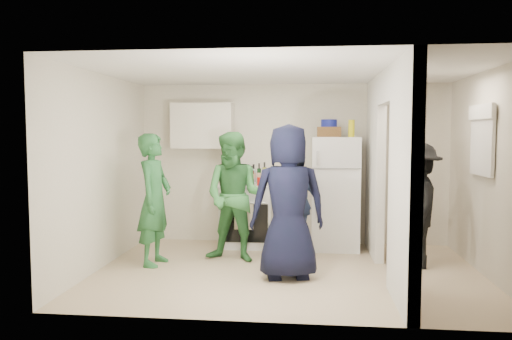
{
  "coord_description": "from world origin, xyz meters",
  "views": [
    {
      "loc": [
        0.25,
        -6.16,
        1.75
      ],
      "look_at": [
        -0.44,
        0.4,
        1.25
      ],
      "focal_mm": 35.0,
      "sensor_mm": 36.0,
      "label": 1
    }
  ],
  "objects_px": {
    "stove": "(247,215)",
    "yellow_cup_stack_top": "(351,128)",
    "person_green_left": "(154,199)",
    "person_navy": "(288,202)",
    "fridge": "(335,193)",
    "person_nook": "(417,205)",
    "person_green_center": "(235,197)",
    "person_denim": "(295,203)",
    "blue_bowl": "(329,123)",
    "wicker_basket": "(329,132)"
  },
  "relations": [
    {
      "from": "person_denim",
      "to": "yellow_cup_stack_top",
      "type": "bearing_deg",
      "value": 87.39
    },
    {
      "from": "yellow_cup_stack_top",
      "to": "person_denim",
      "type": "relative_size",
      "value": 0.16
    },
    {
      "from": "person_green_left",
      "to": "person_navy",
      "type": "bearing_deg",
      "value": -98.39
    },
    {
      "from": "person_denim",
      "to": "person_navy",
      "type": "relative_size",
      "value": 0.86
    },
    {
      "from": "person_green_left",
      "to": "blue_bowl",
      "type": "bearing_deg",
      "value": -56.42
    },
    {
      "from": "blue_bowl",
      "to": "wicker_basket",
      "type": "bearing_deg",
      "value": 0.0
    },
    {
      "from": "yellow_cup_stack_top",
      "to": "person_green_left",
      "type": "height_order",
      "value": "yellow_cup_stack_top"
    },
    {
      "from": "person_green_left",
      "to": "person_navy",
      "type": "xyz_separation_m",
      "value": [
        1.78,
        -0.45,
        0.06
      ]
    },
    {
      "from": "blue_bowl",
      "to": "person_green_left",
      "type": "height_order",
      "value": "blue_bowl"
    },
    {
      "from": "person_nook",
      "to": "blue_bowl",
      "type": "bearing_deg",
      "value": -125.65
    },
    {
      "from": "wicker_basket",
      "to": "person_navy",
      "type": "height_order",
      "value": "person_navy"
    },
    {
      "from": "fridge",
      "to": "blue_bowl",
      "type": "height_order",
      "value": "blue_bowl"
    },
    {
      "from": "person_green_center",
      "to": "person_denim",
      "type": "relative_size",
      "value": 1.1
    },
    {
      "from": "person_green_left",
      "to": "person_denim",
      "type": "xyz_separation_m",
      "value": [
        1.84,
        0.37,
        -0.07
      ]
    },
    {
      "from": "stove",
      "to": "fridge",
      "type": "xyz_separation_m",
      "value": [
        1.33,
        -0.03,
        0.36
      ]
    },
    {
      "from": "stove",
      "to": "wicker_basket",
      "type": "distance_m",
      "value": 1.77
    },
    {
      "from": "wicker_basket",
      "to": "person_denim",
      "type": "height_order",
      "value": "wicker_basket"
    },
    {
      "from": "blue_bowl",
      "to": "person_nook",
      "type": "distance_m",
      "value": 1.82
    },
    {
      "from": "person_green_center",
      "to": "person_nook",
      "type": "relative_size",
      "value": 1.08
    },
    {
      "from": "wicker_basket",
      "to": "person_green_center",
      "type": "relative_size",
      "value": 0.2
    },
    {
      "from": "yellow_cup_stack_top",
      "to": "person_nook",
      "type": "xyz_separation_m",
      "value": [
        0.78,
        -0.82,
        -0.99
      ]
    },
    {
      "from": "wicker_basket",
      "to": "person_nook",
      "type": "distance_m",
      "value": 1.74
    },
    {
      "from": "fridge",
      "to": "wicker_basket",
      "type": "bearing_deg",
      "value": 153.43
    },
    {
      "from": "blue_bowl",
      "to": "yellow_cup_stack_top",
      "type": "relative_size",
      "value": 0.96
    },
    {
      "from": "person_green_left",
      "to": "person_nook",
      "type": "bearing_deg",
      "value": -80.07
    },
    {
      "from": "fridge",
      "to": "person_denim",
      "type": "bearing_deg",
      "value": -126.07
    },
    {
      "from": "person_green_center",
      "to": "person_navy",
      "type": "bearing_deg",
      "value": -34.04
    },
    {
      "from": "stove",
      "to": "blue_bowl",
      "type": "distance_m",
      "value": 1.87
    },
    {
      "from": "wicker_basket",
      "to": "blue_bowl",
      "type": "bearing_deg",
      "value": 0.0
    },
    {
      "from": "wicker_basket",
      "to": "person_nook",
      "type": "height_order",
      "value": "wicker_basket"
    },
    {
      "from": "wicker_basket",
      "to": "yellow_cup_stack_top",
      "type": "distance_m",
      "value": 0.36
    },
    {
      "from": "stove",
      "to": "person_green_left",
      "type": "bearing_deg",
      "value": -132.1
    },
    {
      "from": "person_green_center",
      "to": "person_nook",
      "type": "height_order",
      "value": "person_green_center"
    },
    {
      "from": "stove",
      "to": "yellow_cup_stack_top",
      "type": "xyz_separation_m",
      "value": [
        1.55,
        -0.13,
        1.32
      ]
    },
    {
      "from": "fridge",
      "to": "person_denim",
      "type": "distance_m",
      "value": 0.98
    },
    {
      "from": "yellow_cup_stack_top",
      "to": "person_denim",
      "type": "height_order",
      "value": "yellow_cup_stack_top"
    },
    {
      "from": "person_green_center",
      "to": "person_nook",
      "type": "distance_m",
      "value": 2.39
    },
    {
      "from": "person_green_left",
      "to": "person_green_center",
      "type": "height_order",
      "value": "person_green_center"
    },
    {
      "from": "stove",
      "to": "person_nook",
      "type": "distance_m",
      "value": 2.54
    },
    {
      "from": "stove",
      "to": "person_green_center",
      "type": "distance_m",
      "value": 0.98
    },
    {
      "from": "wicker_basket",
      "to": "person_navy",
      "type": "xyz_separation_m",
      "value": [
        -0.54,
        -1.67,
        -0.83
      ]
    },
    {
      "from": "person_navy",
      "to": "person_green_center",
      "type": "bearing_deg",
      "value": -56.49
    },
    {
      "from": "stove",
      "to": "fridge",
      "type": "bearing_deg",
      "value": -1.29
    },
    {
      "from": "stove",
      "to": "yellow_cup_stack_top",
      "type": "bearing_deg",
      "value": -4.78
    },
    {
      "from": "blue_bowl",
      "to": "person_denim",
      "type": "bearing_deg",
      "value": -119.53
    },
    {
      "from": "yellow_cup_stack_top",
      "to": "person_green_center",
      "type": "relative_size",
      "value": 0.14
    },
    {
      "from": "stove",
      "to": "yellow_cup_stack_top",
      "type": "distance_m",
      "value": 2.05
    },
    {
      "from": "wicker_basket",
      "to": "person_navy",
      "type": "relative_size",
      "value": 0.19
    },
    {
      "from": "wicker_basket",
      "to": "person_navy",
      "type": "bearing_deg",
      "value": -107.81
    },
    {
      "from": "fridge",
      "to": "person_nook",
      "type": "relative_size",
      "value": 1.03
    }
  ]
}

